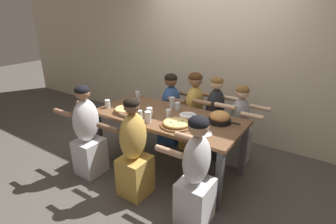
{
  "coord_description": "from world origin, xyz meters",
  "views": [
    {
      "loc": [
        1.73,
        -2.59,
        2.06
      ],
      "look_at": [
        0.0,
        0.0,
        0.82
      ],
      "focal_mm": 28.0,
      "sensor_mm": 36.0,
      "label": 1
    }
  ],
  "objects_px": {
    "drinking_glass_c": "(172,102)",
    "drinking_glass_g": "(108,104)",
    "drinking_glass_f": "(150,113)",
    "diner_far_center": "(194,115)",
    "skillet_bowl": "(220,118)",
    "empty_plate_a": "(188,115)",
    "pizza_board_main": "(176,124)",
    "diner_near_right": "(196,176)",
    "diner_far_right": "(239,129)",
    "drinking_glass_d": "(148,118)",
    "diner_far_midright": "(214,121)",
    "empty_plate_b": "(133,101)",
    "empty_plate_c": "(203,133)",
    "diner_near_left": "(88,135)",
    "diner_near_center": "(134,153)",
    "diner_far_midleft": "(171,112)",
    "pizza_board_second": "(126,110)",
    "drinking_glass_e": "(169,114)",
    "drinking_glass_a": "(140,116)",
    "drinking_glass_b": "(178,107)",
    "cocktail_glass_blue": "(137,95)"
  },
  "relations": [
    {
      "from": "drinking_glass_c",
      "to": "drinking_glass_g",
      "type": "xyz_separation_m",
      "value": [
        -0.73,
        -0.51,
        -0.02
      ]
    },
    {
      "from": "drinking_glass_f",
      "to": "diner_far_center",
      "type": "xyz_separation_m",
      "value": [
        0.2,
        0.83,
        -0.26
      ]
    },
    {
      "from": "drinking_glass_g",
      "to": "diner_far_center",
      "type": "xyz_separation_m",
      "value": [
        0.89,
        0.89,
        -0.27
      ]
    },
    {
      "from": "skillet_bowl",
      "to": "empty_plate_a",
      "type": "distance_m",
      "value": 0.43
    },
    {
      "from": "pizza_board_main",
      "to": "diner_far_center",
      "type": "relative_size",
      "value": 0.31
    },
    {
      "from": "drinking_glass_c",
      "to": "diner_near_right",
      "type": "distance_m",
      "value": 1.35
    },
    {
      "from": "pizza_board_main",
      "to": "diner_far_right",
      "type": "height_order",
      "value": "diner_far_right"
    },
    {
      "from": "drinking_glass_d",
      "to": "diner_far_midright",
      "type": "xyz_separation_m",
      "value": [
        0.44,
        0.98,
        -0.29
      ]
    },
    {
      "from": "skillet_bowl",
      "to": "drinking_glass_f",
      "type": "distance_m",
      "value": 0.88
    },
    {
      "from": "empty_plate_a",
      "to": "empty_plate_b",
      "type": "bearing_deg",
      "value": 179.25
    },
    {
      "from": "empty_plate_c",
      "to": "diner_near_left",
      "type": "relative_size",
      "value": 0.16
    },
    {
      "from": "skillet_bowl",
      "to": "empty_plate_c",
      "type": "height_order",
      "value": "skillet_bowl"
    },
    {
      "from": "diner_near_center",
      "to": "diner_far_center",
      "type": "xyz_separation_m",
      "value": [
        0.05,
        1.33,
        0.02
      ]
    },
    {
      "from": "drinking_glass_d",
      "to": "diner_far_midleft",
      "type": "distance_m",
      "value": 1.07
    },
    {
      "from": "pizza_board_second",
      "to": "drinking_glass_f",
      "type": "relative_size",
      "value": 2.68
    },
    {
      "from": "empty_plate_a",
      "to": "empty_plate_c",
      "type": "relative_size",
      "value": 1.12
    },
    {
      "from": "diner_far_midright",
      "to": "diner_far_center",
      "type": "bearing_deg",
      "value": -90.0
    },
    {
      "from": "pizza_board_main",
      "to": "pizza_board_second",
      "type": "bearing_deg",
      "value": -179.71
    },
    {
      "from": "drinking_glass_e",
      "to": "diner_far_midleft",
      "type": "bearing_deg",
      "value": 120.92
    },
    {
      "from": "diner_near_center",
      "to": "diner_far_midright",
      "type": "distance_m",
      "value": 1.39
    },
    {
      "from": "skillet_bowl",
      "to": "diner_far_center",
      "type": "height_order",
      "value": "diner_far_center"
    },
    {
      "from": "skillet_bowl",
      "to": "diner_far_center",
      "type": "distance_m",
      "value": 0.83
    },
    {
      "from": "drinking_glass_c",
      "to": "drinking_glass_e",
      "type": "relative_size",
      "value": 1.23
    },
    {
      "from": "empty_plate_c",
      "to": "drinking_glass_d",
      "type": "height_order",
      "value": "drinking_glass_d"
    },
    {
      "from": "empty_plate_a",
      "to": "diner_far_midright",
      "type": "xyz_separation_m",
      "value": [
        0.15,
        0.52,
        -0.24
      ]
    },
    {
      "from": "pizza_board_main",
      "to": "drinking_glass_a",
      "type": "bearing_deg",
      "value": -161.92
    },
    {
      "from": "diner_far_midleft",
      "to": "drinking_glass_c",
      "type": "bearing_deg",
      "value": 34.39
    },
    {
      "from": "drinking_glass_g",
      "to": "diner_far_center",
      "type": "distance_m",
      "value": 1.29
    },
    {
      "from": "pizza_board_main",
      "to": "pizza_board_second",
      "type": "xyz_separation_m",
      "value": [
        -0.79,
        -0.0,
        0.0
      ]
    },
    {
      "from": "empty_plate_a",
      "to": "drinking_glass_a",
      "type": "xyz_separation_m",
      "value": [
        -0.39,
        -0.49,
        0.07
      ]
    },
    {
      "from": "diner_far_midright",
      "to": "empty_plate_a",
      "type": "bearing_deg",
      "value": -16.04
    },
    {
      "from": "empty_plate_c",
      "to": "drinking_glass_d",
      "type": "distance_m",
      "value": 0.7
    },
    {
      "from": "pizza_board_second",
      "to": "empty_plate_c",
      "type": "distance_m",
      "value": 1.15
    },
    {
      "from": "empty_plate_a",
      "to": "diner_far_midleft",
      "type": "distance_m",
      "value": 0.84
    },
    {
      "from": "drinking_glass_b",
      "to": "diner_near_center",
      "type": "height_order",
      "value": "diner_near_center"
    },
    {
      "from": "pizza_board_second",
      "to": "diner_near_left",
      "type": "height_order",
      "value": "diner_near_left"
    },
    {
      "from": "pizza_board_second",
      "to": "cocktail_glass_blue",
      "type": "bearing_deg",
      "value": 115.49
    },
    {
      "from": "drinking_glass_c",
      "to": "diner_far_center",
      "type": "xyz_separation_m",
      "value": [
        0.16,
        0.38,
        -0.28
      ]
    },
    {
      "from": "empty_plate_c",
      "to": "diner_far_midleft",
      "type": "relative_size",
      "value": 0.17
    },
    {
      "from": "drinking_glass_c",
      "to": "empty_plate_c",
      "type": "bearing_deg",
      "value": -34.64
    },
    {
      "from": "empty_plate_b",
      "to": "drinking_glass_c",
      "type": "height_order",
      "value": "drinking_glass_c"
    },
    {
      "from": "empty_plate_c",
      "to": "cocktail_glass_blue",
      "type": "relative_size",
      "value": 1.57
    },
    {
      "from": "pizza_board_main",
      "to": "diner_near_left",
      "type": "bearing_deg",
      "value": -156.34
    },
    {
      "from": "pizza_board_main",
      "to": "diner_near_center",
      "type": "xyz_separation_m",
      "value": [
        -0.27,
        -0.46,
        -0.26
      ]
    },
    {
      "from": "drinking_glass_b",
      "to": "diner_far_midleft",
      "type": "bearing_deg",
      "value": 131.6
    },
    {
      "from": "cocktail_glass_blue",
      "to": "diner_far_right",
      "type": "distance_m",
      "value": 1.59
    },
    {
      "from": "pizza_board_second",
      "to": "empty_plate_b",
      "type": "relative_size",
      "value": 1.49
    },
    {
      "from": "empty_plate_a",
      "to": "diner_far_center",
      "type": "relative_size",
      "value": 0.18
    },
    {
      "from": "drinking_glass_f",
      "to": "diner_far_right",
      "type": "height_order",
      "value": "diner_far_right"
    },
    {
      "from": "drinking_glass_f",
      "to": "drinking_glass_c",
      "type": "bearing_deg",
      "value": 84.7
    }
  ]
}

